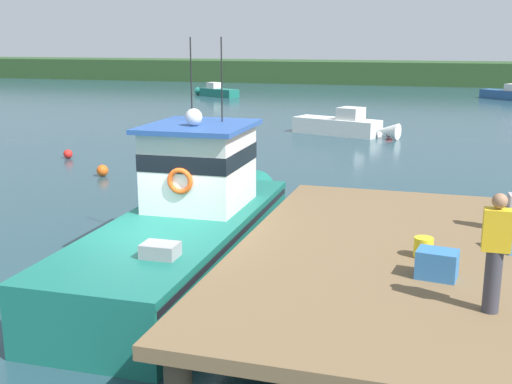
# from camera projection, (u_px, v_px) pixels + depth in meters

# --- Properties ---
(ground_plane) EXTENTS (200.00, 200.00, 0.00)m
(ground_plane) POSITION_uv_depth(u_px,v_px,m) (159.00, 287.00, 12.54)
(ground_plane) COLOR #23424C
(dock) EXTENTS (6.00, 9.00, 1.20)m
(dock) POSITION_uv_depth(u_px,v_px,m) (412.00, 259.00, 10.95)
(dock) COLOR #4C3D2D
(dock) RESTS_ON ground
(main_fishing_boat) EXTENTS (2.70, 9.83, 4.80)m
(main_fishing_boat) POSITION_uv_depth(u_px,v_px,m) (190.00, 222.00, 13.37)
(main_fishing_boat) COLOR #196B5B
(main_fishing_boat) RESTS_ON ground
(crate_stack_near_edge) EXTENTS (0.65, 0.52, 0.44)m
(crate_stack_near_edge) POSITION_uv_depth(u_px,v_px,m) (437.00, 264.00, 9.68)
(crate_stack_near_edge) COLOR #3370B2
(crate_stack_near_edge) RESTS_ON dock
(bait_bucket) EXTENTS (0.32, 0.32, 0.34)m
(bait_bucket) POSITION_uv_depth(u_px,v_px,m) (423.00, 247.00, 10.62)
(bait_bucket) COLOR yellow
(bait_bucket) RESTS_ON dock
(deckhand_further_back) EXTENTS (0.36, 0.22, 1.63)m
(deckhand_further_back) POSITION_uv_depth(u_px,v_px,m) (495.00, 251.00, 8.32)
(deckhand_further_back) COLOR #383842
(deckhand_further_back) RESTS_ON dock
(moored_boat_far_right) EXTENTS (4.54, 2.93, 1.18)m
(moored_boat_far_right) POSITION_uv_depth(u_px,v_px,m) (217.00, 92.00, 54.33)
(moored_boat_far_right) COLOR #196B5B
(moored_boat_far_right) RESTS_ON ground
(moored_boat_near_channel) EXTENTS (4.47, 4.03, 1.28)m
(moored_boat_near_channel) POSITION_uv_depth(u_px,v_px,m) (509.00, 94.00, 51.40)
(moored_boat_near_channel) COLOR #285184
(moored_boat_near_channel) RESTS_ON ground
(moored_boat_outer_mooring) EXTENTS (5.66, 2.86, 1.42)m
(moored_boat_outer_mooring) POSITION_uv_depth(u_px,v_px,m) (344.00, 125.00, 32.36)
(moored_boat_outer_mooring) COLOR white
(moored_boat_outer_mooring) RESTS_ON ground
(mooring_buoy_outer) EXTENTS (0.39, 0.39, 0.39)m
(mooring_buoy_outer) POSITION_uv_depth(u_px,v_px,m) (417.00, 211.00, 17.36)
(mooring_buoy_outer) COLOR silver
(mooring_buoy_outer) RESTS_ON ground
(mooring_buoy_channel_marker) EXTENTS (0.37, 0.37, 0.37)m
(mooring_buoy_channel_marker) POSITION_uv_depth(u_px,v_px,m) (68.00, 154.00, 26.04)
(mooring_buoy_channel_marker) COLOR red
(mooring_buoy_channel_marker) RESTS_ON ground
(mooring_buoy_inshore) EXTENTS (0.41, 0.41, 0.41)m
(mooring_buoy_inshore) POSITION_uv_depth(u_px,v_px,m) (102.00, 170.00, 22.65)
(mooring_buoy_inshore) COLOR #EA5B19
(mooring_buoy_inshore) RESTS_ON ground
(mooring_buoy_spare_mooring) EXTENTS (0.38, 0.38, 0.38)m
(mooring_buoy_spare_mooring) POSITION_uv_depth(u_px,v_px,m) (389.00, 133.00, 31.83)
(mooring_buoy_spare_mooring) COLOR red
(mooring_buoy_spare_mooring) RESTS_ON ground
(far_shoreline) EXTENTS (120.00, 8.00, 2.40)m
(far_shoreline) POSITION_uv_depth(u_px,v_px,m) (400.00, 73.00, 70.01)
(far_shoreline) COLOR #284723
(far_shoreline) RESTS_ON ground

